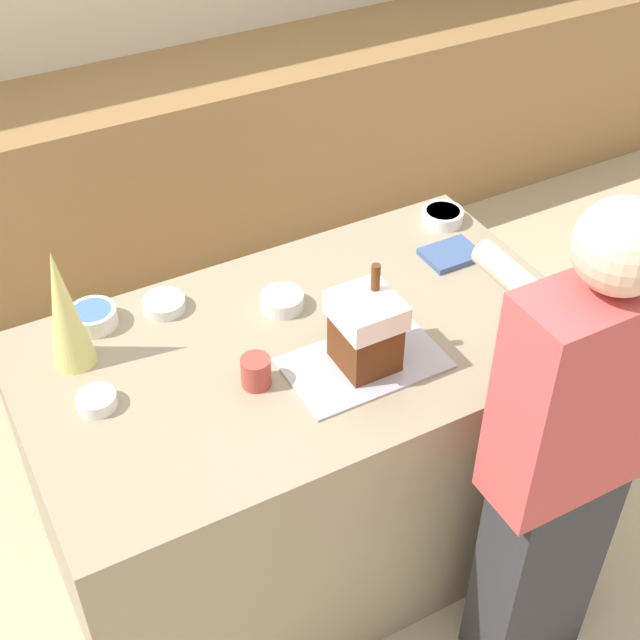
{
  "coord_description": "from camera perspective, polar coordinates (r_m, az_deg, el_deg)",
  "views": [
    {
      "loc": [
        -0.84,
        -1.65,
        2.55
      ],
      "look_at": [
        0.05,
        0.0,
        0.97
      ],
      "focal_mm": 50.0,
      "sensor_mm": 36.0,
      "label": 1
    }
  ],
  "objects": [
    {
      "name": "ground_plane",
      "position": [
        3.16,
        -0.85,
        -13.82
      ],
      "size": [
        12.0,
        12.0,
        0.0
      ],
      "primitive_type": "plane",
      "color": "#C6B28E"
    },
    {
      "name": "back_cabinet_block",
      "position": [
        4.1,
        -12.59,
        8.34
      ],
      "size": [
        6.0,
        0.6,
        0.91
      ],
      "color": "#9E7547",
      "rests_on": "ground_plane"
    },
    {
      "name": "kitchen_island",
      "position": [
        2.8,
        -0.94,
        -8.37
      ],
      "size": [
        1.57,
        0.89,
        0.91
      ],
      "color": "gray",
      "rests_on": "ground_plane"
    },
    {
      "name": "baking_tray",
      "position": [
        2.42,
        2.85,
        -2.76
      ],
      "size": [
        0.43,
        0.26,
        0.01
      ],
      "color": "#B2B2BC",
      "rests_on": "kitchen_island"
    },
    {
      "name": "gingerbread_house",
      "position": [
        2.34,
        2.95,
        -0.62
      ],
      "size": [
        0.16,
        0.18,
        0.29
      ],
      "color": "#5B2D14",
      "rests_on": "baking_tray"
    },
    {
      "name": "decorative_tree",
      "position": [
        2.4,
        -16.09,
        0.7
      ],
      "size": [
        0.12,
        0.12,
        0.36
      ],
      "color": "#DBD675",
      "rests_on": "kitchen_island"
    },
    {
      "name": "candy_bowl_front_corner",
      "position": [
        2.62,
        -9.95,
        1.03
      ],
      "size": [
        0.12,
        0.12,
        0.04
      ],
      "color": "silver",
      "rests_on": "kitchen_island"
    },
    {
      "name": "candy_bowl_center_rear",
      "position": [
        2.97,
        7.86,
        6.65
      ],
      "size": [
        0.14,
        0.14,
        0.04
      ],
      "color": "white",
      "rests_on": "kitchen_island"
    },
    {
      "name": "candy_bowl_near_tray_left",
      "position": [
        2.36,
        -14.1,
        -4.99
      ],
      "size": [
        0.1,
        0.1,
        0.04
      ],
      "color": "white",
      "rests_on": "kitchen_island"
    },
    {
      "name": "candy_bowl_behind_tray",
      "position": [
        2.58,
        -2.43,
        1.26
      ],
      "size": [
        0.12,
        0.12,
        0.05
      ],
      "color": "white",
      "rests_on": "kitchen_island"
    },
    {
      "name": "candy_bowl_far_left",
      "position": [
        2.6,
        -14.32,
        0.23
      ],
      "size": [
        0.14,
        0.14,
        0.05
      ],
      "color": "white",
      "rests_on": "kitchen_island"
    },
    {
      "name": "cookbook",
      "position": [
        2.82,
        8.37,
        4.19
      ],
      "size": [
        0.17,
        0.13,
        0.02
      ],
      "color": "#3F598C",
      "rests_on": "kitchen_island"
    },
    {
      "name": "mug",
      "position": [
        2.34,
        -4.12,
        -3.32
      ],
      "size": [
        0.08,
        0.08,
        0.09
      ],
      "color": "#B24238",
      "rests_on": "kitchen_island"
    },
    {
      "name": "person",
      "position": [
        2.36,
        15.31,
        -8.82
      ],
      "size": [
        0.42,
        0.53,
        1.61
      ],
      "color": "#333338",
      "rests_on": "ground_plane"
    }
  ]
}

